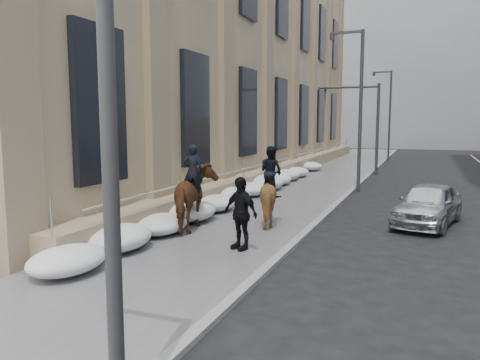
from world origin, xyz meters
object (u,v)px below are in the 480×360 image
object	(u,v)px
mounted_horse_right	(268,192)
pedestrian	(240,213)
car_silver	(428,204)
mounted_horse_left	(196,195)

from	to	relation	value
mounted_horse_right	pedestrian	xyz separation A→B (m)	(0.30, -3.27, -0.09)
mounted_horse_right	car_silver	distance (m)	5.53
mounted_horse_left	car_silver	xyz separation A→B (m)	(6.84, 4.00, -0.49)
mounted_horse_left	car_silver	bearing A→B (deg)	-164.87
pedestrian	car_silver	distance (m)	7.33
mounted_horse_right	pedestrian	size ratio (longest dim) A/B	1.33
mounted_horse_right	pedestrian	distance (m)	3.29
mounted_horse_right	pedestrian	bearing A→B (deg)	119.52
car_silver	mounted_horse_left	bearing A→B (deg)	-136.89
mounted_horse_right	car_silver	xyz separation A→B (m)	(4.98, 2.36, -0.47)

